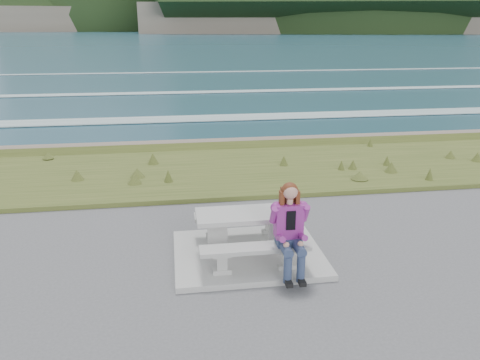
# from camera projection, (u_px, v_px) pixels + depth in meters

# --- Properties ---
(concrete_slab) EXTENTS (2.60, 2.10, 0.10)m
(concrete_slab) POSITION_uv_depth(u_px,v_px,m) (248.00, 254.00, 8.32)
(concrete_slab) COLOR #AAAAA4
(concrete_slab) RESTS_ON ground
(picnic_table) EXTENTS (1.80, 0.75, 0.75)m
(picnic_table) POSITION_uv_depth(u_px,v_px,m) (248.00, 221.00, 8.12)
(picnic_table) COLOR #AAAAA4
(picnic_table) RESTS_ON concrete_slab
(bench_landward) EXTENTS (1.80, 0.35, 0.45)m
(bench_landward) POSITION_uv_depth(u_px,v_px,m) (255.00, 252.00, 7.54)
(bench_landward) COLOR #AAAAA4
(bench_landward) RESTS_ON concrete_slab
(bench_seaward) EXTENTS (1.80, 0.35, 0.45)m
(bench_seaward) POSITION_uv_depth(u_px,v_px,m) (242.00, 218.00, 8.85)
(bench_seaward) COLOR #AAAAA4
(bench_seaward) RESTS_ON concrete_slab
(grass_verge) EXTENTS (160.00, 4.50, 0.22)m
(grass_verge) POSITION_uv_depth(u_px,v_px,m) (219.00, 173.00, 13.03)
(grass_verge) COLOR #3D4D1C
(grass_verge) RESTS_ON ground
(shore_drop) EXTENTS (160.00, 0.80, 2.20)m
(shore_drop) POSITION_uv_depth(u_px,v_px,m) (210.00, 147.00, 15.75)
(shore_drop) COLOR #716555
(shore_drop) RESTS_ON ground
(ocean) EXTENTS (1600.00, 1600.00, 0.09)m
(ocean) POSITION_uv_depth(u_px,v_px,m) (189.00, 110.00, 32.43)
(ocean) COLOR #224D60
(ocean) RESTS_ON ground
(headland_range) EXTENTS (729.83, 363.95, 191.47)m
(headland_range) POSITION_uv_depth(u_px,v_px,m) (389.00, 17.00, 405.43)
(headland_range) COLOR #716555
(headland_range) RESTS_ON ground
(seated_woman) EXTENTS (0.44, 0.77, 1.50)m
(seated_woman) POSITION_uv_depth(u_px,v_px,m) (291.00, 242.00, 7.42)
(seated_woman) COLOR navy
(seated_woman) RESTS_ON concrete_slab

